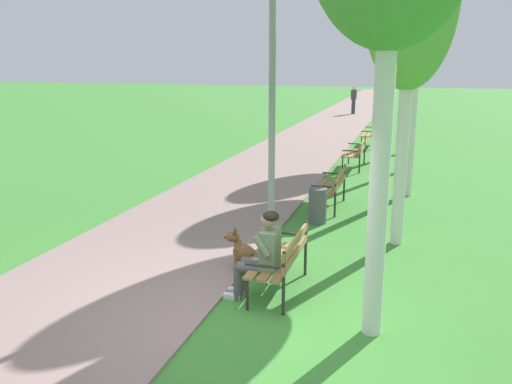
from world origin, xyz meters
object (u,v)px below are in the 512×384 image
person_seated_on_near_bench (262,252)px  pedestrian_distant (354,100)px  park_bench_far (356,151)px  park_bench_near (283,257)px  park_bench_mid (332,185)px  park_bench_furthest (372,133)px  dog_brown (248,256)px  litter_bin (318,206)px  lamp_post_near (272,114)px

person_seated_on_near_bench → pedestrian_distant: size_ratio=0.76×
park_bench_far → person_seated_on_near_bench: 9.58m
park_bench_near → park_bench_mid: 4.60m
park_bench_near → park_bench_furthest: same height
park_bench_furthest → dog_brown: size_ratio=1.82×
park_bench_mid → park_bench_furthest: same height
park_bench_furthest → litter_bin: bearing=-90.9°
park_bench_near → litter_bin: (-0.13, 3.41, -0.16)m
dog_brown → lamp_post_near: bearing=87.1°
park_bench_near → pedestrian_distant: size_ratio=0.91×
park_bench_near → person_seated_on_near_bench: bearing=-122.5°
park_bench_mid → pedestrian_distant: 21.12m
park_bench_far → person_seated_on_near_bench: (-0.16, -9.58, 0.17)m
park_bench_mid → person_seated_on_near_bench: 4.93m
park_bench_furthest → lamp_post_near: (-0.64, -12.02, 1.79)m
litter_bin → lamp_post_near: bearing=-105.7°
litter_bin → park_bench_near: bearing=-87.8°
park_bench_near → litter_bin: size_ratio=2.14×
person_seated_on_near_bench → dog_brown: bearing=118.1°
park_bench_far → dog_brown: (-0.63, -8.70, -0.25)m
lamp_post_near → litter_bin: 2.65m
park_bench_far → dog_brown: size_ratio=1.82×
park_bench_furthest → pedestrian_distant: (-2.09, 11.90, 0.33)m
park_bench_near → park_bench_far: size_ratio=1.00×
park_bench_mid → park_bench_far: (-0.00, 4.65, 0.00)m
person_seated_on_near_bench → pedestrian_distant: 26.01m
park_bench_mid → park_bench_furthest: 9.11m
litter_bin → park_bench_far: bearing=89.2°
park_bench_mid → pedestrian_distant: size_ratio=0.91×
pedestrian_distant → person_seated_on_near_bench: bearing=-85.9°
park_bench_furthest → person_seated_on_near_bench: size_ratio=1.20×
park_bench_far → lamp_post_near: 7.80m
park_bench_furthest → lamp_post_near: size_ratio=0.34×
person_seated_on_near_bench → park_bench_near: bearing=57.5°
litter_bin → pedestrian_distant: 22.29m
lamp_post_near → pedestrian_distant: 24.02m
park_bench_near → park_bench_far: bearing=90.3°
park_bench_near → park_bench_far: 9.25m
park_bench_mid → litter_bin: bearing=-94.3°
park_bench_far → park_bench_furthest: (0.07, 4.46, 0.00)m
park_bench_far → litter_bin: bearing=-90.8°
park_bench_near → park_bench_mid: same height
person_seated_on_near_bench → litter_bin: (0.07, 3.74, -0.33)m
park_bench_mid → dog_brown: 4.11m
park_bench_far → dog_brown: park_bench_far is taller
park_bench_near → park_bench_furthest: bearing=89.9°
park_bench_far → pedestrian_distant: (-2.02, 16.36, 0.33)m
park_bench_furthest → lamp_post_near: 12.17m
dog_brown → pedestrian_distant: (-1.39, 25.06, 0.58)m
park_bench_mid → pedestrian_distant: pedestrian_distant is taller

